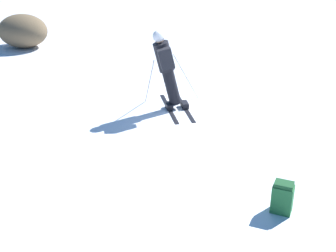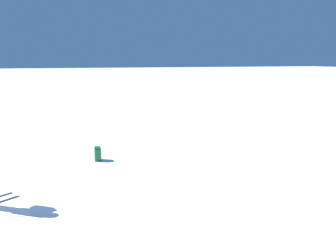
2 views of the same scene
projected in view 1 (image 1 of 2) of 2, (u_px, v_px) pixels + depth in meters
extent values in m
plane|color=white|center=(218.00, 114.00, 10.24)|extent=(300.00, 300.00, 0.00)
cube|color=black|center=(185.00, 107.00, 10.57)|extent=(0.98, 1.51, 0.01)
cube|color=black|center=(169.00, 109.00, 10.50)|extent=(0.98, 1.51, 0.01)
cube|color=black|center=(185.00, 105.00, 10.54)|extent=(0.27, 0.31, 0.12)
cube|color=black|center=(169.00, 106.00, 10.47)|extent=(0.27, 0.31, 0.12)
cylinder|color=black|center=(171.00, 87.00, 10.30)|extent=(0.51, 0.45, 0.84)
cylinder|color=black|center=(164.00, 57.00, 9.97)|extent=(0.59, 0.54, 0.69)
sphere|color=tan|center=(159.00, 38.00, 9.78)|extent=(0.35, 0.34, 0.27)
sphere|color=silver|center=(159.00, 36.00, 9.76)|extent=(0.41, 0.39, 0.32)
cube|color=black|center=(166.00, 59.00, 9.73)|extent=(0.41, 0.35, 0.49)
cylinder|color=#B7B7BC|center=(186.00, 77.00, 10.59)|extent=(0.36, 0.82, 1.25)
cylinder|color=#B7B7BC|center=(150.00, 82.00, 10.46)|extent=(0.41, 0.39, 1.15)
cube|color=#236633|center=(282.00, 199.00, 6.85)|extent=(0.31, 0.23, 0.44)
cube|color=#1A4C26|center=(284.00, 184.00, 6.74)|extent=(0.28, 0.21, 0.06)
ellipsoid|color=brown|center=(23.00, 31.00, 14.99)|extent=(1.63, 1.38, 1.06)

